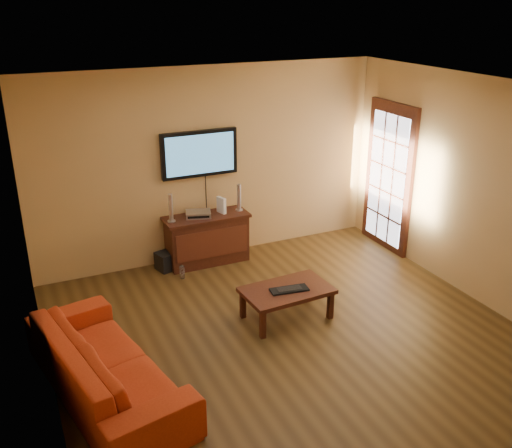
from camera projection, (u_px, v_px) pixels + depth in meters
ground_plane at (293, 340)px, 6.29m from camera, size 5.00×5.00×0.00m
room_walls at (270, 178)px, 6.19m from camera, size 5.00×5.00×5.00m
french_door at (388, 179)px, 8.29m from camera, size 0.07×1.02×2.22m
media_console at (207, 239)px, 8.00m from camera, size 1.19×0.45×0.70m
television at (199, 154)px, 7.72m from camera, size 1.07×0.08×0.63m
coffee_table at (287, 293)px, 6.60m from camera, size 1.05×0.66×0.38m
sofa at (105, 355)px, 5.30m from camera, size 1.07×2.27×0.86m
speaker_left at (171, 209)px, 7.61m from camera, size 0.11×0.11×0.39m
speaker_right at (239, 198)px, 8.01m from camera, size 0.11×0.11×0.39m
av_receiver at (198, 214)px, 7.83m from camera, size 0.40×0.33×0.08m
game_console at (221, 205)px, 7.94m from camera, size 0.09×0.17×0.23m
subwoofer at (166, 261)px, 7.87m from camera, size 0.31×0.31×0.25m
bottle at (182, 272)px, 7.62m from camera, size 0.07×0.07×0.20m
keyboard at (289, 289)px, 6.54m from camera, size 0.46×0.23×0.03m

